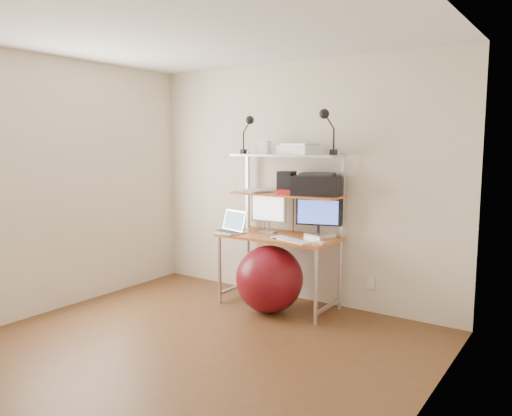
{
  "coord_description": "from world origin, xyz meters",
  "views": [
    {
      "loc": [
        2.6,
        -2.79,
        1.66
      ],
      "look_at": [
        -0.08,
        1.15,
        1.04
      ],
      "focal_mm": 35.0,
      "sensor_mm": 36.0,
      "label": 1
    }
  ],
  "objects_px": {
    "printer": "(317,185)",
    "exercise_ball": "(269,279)",
    "monitor_black": "(318,214)",
    "laptop": "(231,228)",
    "monitor_silver": "(269,211)"
  },
  "relations": [
    {
      "from": "monitor_silver",
      "to": "laptop",
      "type": "relative_size",
      "value": 1.14
    },
    {
      "from": "laptop",
      "to": "printer",
      "type": "bearing_deg",
      "value": 34.24
    },
    {
      "from": "laptop",
      "to": "exercise_ball",
      "type": "height_order",
      "value": "laptop"
    },
    {
      "from": "exercise_ball",
      "to": "printer",
      "type": "bearing_deg",
      "value": 48.98
    },
    {
      "from": "monitor_silver",
      "to": "printer",
      "type": "xyz_separation_m",
      "value": [
        0.51,
        0.09,
        0.29
      ]
    },
    {
      "from": "printer",
      "to": "exercise_ball",
      "type": "xyz_separation_m",
      "value": [
        -0.32,
        -0.37,
        -0.92
      ]
    },
    {
      "from": "printer",
      "to": "exercise_ball",
      "type": "distance_m",
      "value": 1.05
    },
    {
      "from": "laptop",
      "to": "exercise_ball",
      "type": "xyz_separation_m",
      "value": [
        0.51,
        -0.06,
        -0.46
      ]
    },
    {
      "from": "monitor_black",
      "to": "laptop",
      "type": "height_order",
      "value": "monitor_black"
    },
    {
      "from": "printer",
      "to": "exercise_ball",
      "type": "bearing_deg",
      "value": -145.21
    },
    {
      "from": "laptop",
      "to": "monitor_black",
      "type": "bearing_deg",
      "value": 32.07
    },
    {
      "from": "monitor_black",
      "to": "exercise_ball",
      "type": "bearing_deg",
      "value": -152.06
    },
    {
      "from": "monitor_silver",
      "to": "printer",
      "type": "distance_m",
      "value": 0.6
    },
    {
      "from": "monitor_black",
      "to": "monitor_silver",
      "type": "bearing_deg",
      "value": 170.51
    },
    {
      "from": "monitor_silver",
      "to": "monitor_black",
      "type": "xyz_separation_m",
      "value": [
        0.54,
        0.07,
        -0.0
      ]
    }
  ]
}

